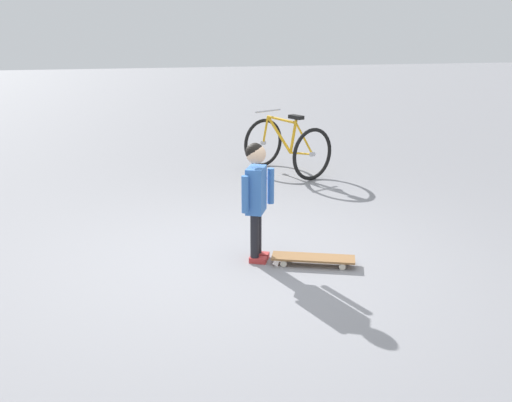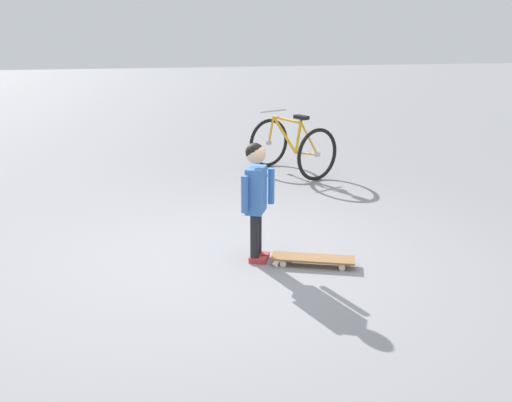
% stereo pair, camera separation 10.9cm
% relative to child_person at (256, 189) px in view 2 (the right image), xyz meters
% --- Properties ---
extents(ground_plane, '(50.00, 50.00, 0.00)m').
position_rel_child_person_xyz_m(ground_plane, '(-0.08, 0.12, -0.66)').
color(ground_plane, gray).
extents(child_person, '(0.28, 0.34, 1.06)m').
position_rel_child_person_xyz_m(child_person, '(0.00, 0.00, 0.00)').
color(child_person, black).
rests_on(child_person, ground).
extents(skateboard, '(0.43, 0.74, 0.07)m').
position_rel_child_person_xyz_m(skateboard, '(-0.22, -0.46, -0.60)').
color(skateboard, olive).
rests_on(skateboard, ground).
extents(bicycle_near, '(1.27, 1.11, 0.85)m').
position_rel_child_person_xyz_m(bicycle_near, '(3.03, -1.14, -0.28)').
color(bicycle_near, black).
rests_on(bicycle_near, ground).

